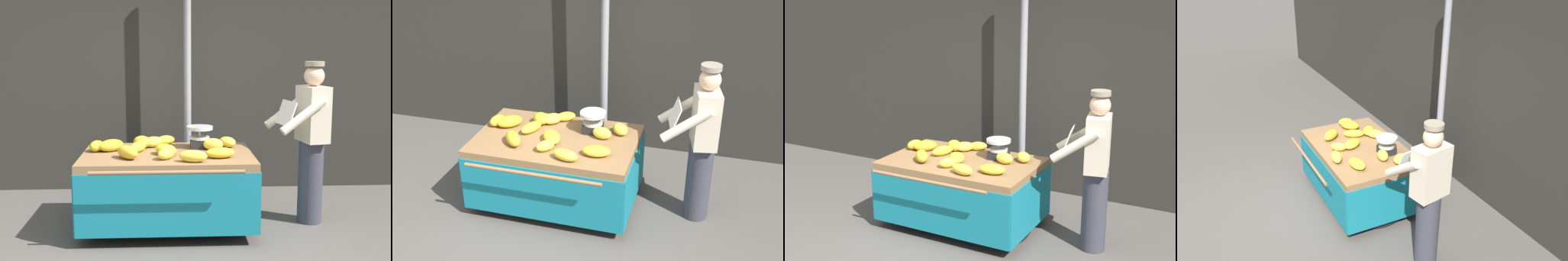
{
  "view_description": "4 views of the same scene",
  "coord_description": "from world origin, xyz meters",
  "views": [
    {
      "loc": [
        -0.03,
        -4.08,
        1.87
      ],
      "look_at": [
        0.22,
        0.99,
        1.03
      ],
      "focal_mm": 46.79,
      "sensor_mm": 36.0,
      "label": 1
    },
    {
      "loc": [
        1.52,
        -3.44,
        3.26
      ],
      "look_at": [
        0.32,
        0.88,
        0.99
      ],
      "focal_mm": 45.77,
      "sensor_mm": 36.0,
      "label": 2
    },
    {
      "loc": [
        2.84,
        -4.07,
        2.69
      ],
      "look_at": [
        0.1,
        1.12,
        1.14
      ],
      "focal_mm": 49.47,
      "sensor_mm": 36.0,
      "label": 3
    },
    {
      "loc": [
        4.43,
        -1.04,
        3.31
      ],
      "look_at": [
        0.3,
        1.01,
        1.18
      ],
      "focal_mm": 37.4,
      "sensor_mm": 36.0,
      "label": 4
    }
  ],
  "objects": [
    {
      "name": "banana_bunch_9",
      "position": [
        -0.07,
        0.69,
        0.85
      ],
      "size": [
        0.22,
        0.24,
        0.11
      ],
      "primitive_type": "ellipsoid",
      "rotation": [
        0.0,
        0.0,
        2.48
      ],
      "color": "yellow",
      "rests_on": "banana_cart"
    },
    {
      "name": "banana_bunch_7",
      "position": [
        -0.08,
        0.89,
        0.85
      ],
      "size": [
        0.3,
        0.33,
        0.11
      ],
      "primitive_type": "ellipsoid",
      "rotation": [
        0.0,
        0.0,
        0.58
      ],
      "color": "yellow",
      "rests_on": "banana_cart"
    },
    {
      "name": "banana_bunch_4",
      "position": [
        -0.22,
        1.31,
        0.85
      ],
      "size": [
        0.29,
        0.28,
        0.11
      ],
      "primitive_type": "ellipsoid",
      "rotation": [
        0.0,
        0.0,
        2.31
      ],
      "color": "yellow",
      "rests_on": "banana_cart"
    },
    {
      "name": "vendor_person",
      "position": [
        1.44,
        1.11,
        0.87
      ],
      "size": [
        0.64,
        0.59,
        1.71
      ],
      "color": "#383842",
      "rests_on": "ground"
    },
    {
      "name": "banana_bunch_8",
      "position": [
        0.18,
        0.56,
        0.85
      ],
      "size": [
        0.29,
        0.18,
        0.11
      ],
      "primitive_type": "ellipsoid",
      "rotation": [
        0.0,
        0.0,
        1.34
      ],
      "color": "yellow",
      "rests_on": "banana_cart"
    },
    {
      "name": "banana_bunch_12",
      "position": [
        0.45,
        0.73,
        0.85
      ],
      "size": [
        0.3,
        0.19,
        0.1
      ],
      "primitive_type": "ellipsoid",
      "rotation": [
        0.0,
        0.0,
        1.68
      ],
      "color": "yellow",
      "rests_on": "banana_cart"
    },
    {
      "name": "banana_bunch_2",
      "position": [
        -0.79,
        1.1,
        0.85
      ],
      "size": [
        0.18,
        0.24,
        0.11
      ],
      "primitive_type": "ellipsoid",
      "rotation": [
        0.0,
        0.0,
        2.9
      ],
      "color": "gold",
      "rests_on": "banana_cart"
    },
    {
      "name": "banana_bunch_11",
      "position": [
        0.58,
        1.25,
        0.85
      ],
      "size": [
        0.24,
        0.26,
        0.11
      ],
      "primitive_type": "ellipsoid",
      "rotation": [
        0.0,
        0.0,
        0.66
      ],
      "color": "yellow",
      "rests_on": "banana_cart"
    },
    {
      "name": "banana_bunch_10",
      "position": [
        -0.09,
        1.41,
        0.85
      ],
      "size": [
        0.25,
        0.22,
        0.1
      ],
      "primitive_type": "ellipsoid",
      "rotation": [
        0.0,
        0.0,
        2.1
      ],
      "color": "yellow",
      "rests_on": "banana_cart"
    },
    {
      "name": "banana_bunch_0",
      "position": [
        -0.33,
        1.26,
        0.86
      ],
      "size": [
        0.26,
        0.26,
        0.13
      ],
      "primitive_type": "ellipsoid",
      "rotation": [
        0.0,
        0.0,
        0.81
      ],
      "color": "gold",
      "rests_on": "banana_cart"
    },
    {
      "name": "street_pole",
      "position": [
        0.18,
        2.12,
        1.54
      ],
      "size": [
        0.09,
        0.09,
        3.08
      ],
      "primitive_type": "cylinder",
      "color": "gray",
      "rests_on": "ground"
    },
    {
      "name": "ground_plane",
      "position": [
        0.0,
        0.0,
        0.0
      ],
      "size": [
        60.0,
        60.0,
        0.0
      ],
      "primitive_type": "plane",
      "color": "#514C47"
    },
    {
      "name": "back_wall",
      "position": [
        0.0,
        2.62,
        1.92
      ],
      "size": [
        16.0,
        0.24,
        3.83
      ],
      "primitive_type": "cube",
      "color": "#2D2B26",
      "rests_on": "ground"
    },
    {
      "name": "banana_bunch_5",
      "position": [
        -0.64,
        1.1,
        0.86
      ],
      "size": [
        0.33,
        0.31,
        0.12
      ],
      "primitive_type": "ellipsoid",
      "rotation": [
        0.0,
        0.0,
        2.29
      ],
      "color": "gold",
      "rests_on": "banana_cart"
    },
    {
      "name": "weighing_scale",
      "position": [
        0.28,
        1.23,
        0.92
      ],
      "size": [
        0.28,
        0.28,
        0.23
      ],
      "color": "black",
      "rests_on": "banana_cart"
    },
    {
      "name": "banana_cart",
      "position": [
        -0.06,
        0.99,
        0.59
      ],
      "size": [
        1.74,
        1.32,
        0.8
      ],
      "color": "olive",
      "rests_on": "ground"
    },
    {
      "name": "banana_bunch_1",
      "position": [
        0.41,
        1.1,
        0.86
      ],
      "size": [
        0.23,
        0.18,
        0.13
      ],
      "primitive_type": "ellipsoid",
      "rotation": [
        0.0,
        0.0,
        1.35
      ],
      "color": "yellow",
      "rests_on": "banana_cart"
    },
    {
      "name": "banana_bunch_3",
      "position": [
        -0.36,
        1.04,
        0.85
      ],
      "size": [
        0.22,
        0.31,
        0.11
      ],
      "primitive_type": "ellipsoid",
      "rotation": [
        0.0,
        0.0,
        2.72
      ],
      "color": "yellow",
      "rests_on": "banana_cart"
    },
    {
      "name": "banana_bunch_6",
      "position": [
        -0.44,
        0.73,
        0.86
      ],
      "size": [
        0.29,
        0.31,
        0.13
      ],
      "primitive_type": "ellipsoid",
      "rotation": [
        0.0,
        0.0,
        0.66
      ],
      "color": "gold",
      "rests_on": "banana_cart"
    }
  ]
}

